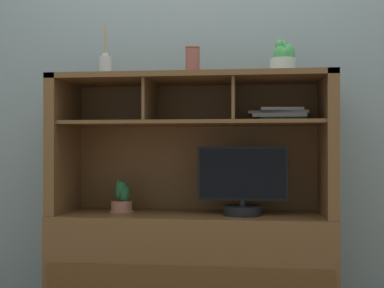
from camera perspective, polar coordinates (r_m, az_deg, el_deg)
name	(u,v)px	position (r m, az deg, el deg)	size (l,w,h in m)	color
back_wall	(197,72)	(3.28, 0.58, 7.74)	(6.00, 0.02, 2.80)	gray
media_console	(192,238)	(3.03, 0.02, -10.08)	(1.56, 0.53, 1.34)	brown
tv_monitor	(243,186)	(2.93, 5.48, -4.49)	(0.50, 0.22, 0.38)	black
potted_orchid	(122,198)	(3.09, -7.58, -5.78)	(0.14, 0.14, 0.19)	#AE6950
magazine_stack_left	(279,115)	(3.01, 9.42, 3.10)	(0.35, 0.29, 0.07)	#477967
diffuser_bottle	(105,66)	(3.12, -9.34, 8.27)	(0.08, 0.08, 0.30)	beige
potted_succulent	(283,60)	(3.01, 9.83, 8.87)	(0.16, 0.16, 0.20)	beige
ceramic_vase	(193,61)	(3.04, 0.06, 8.90)	(0.09, 0.09, 0.17)	#944C40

